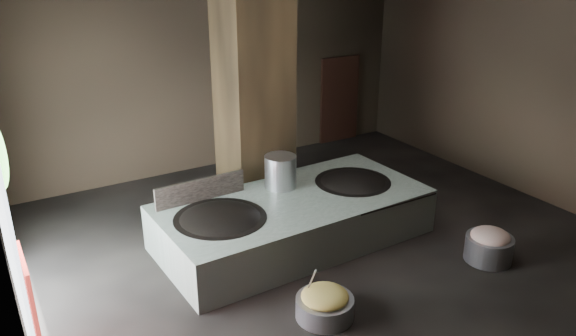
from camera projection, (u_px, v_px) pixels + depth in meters
floor at (319, 243)px, 10.27m from camera, size 10.00×9.00×0.10m
back_wall at (212, 73)px, 13.04m from camera, size 10.00×0.10×4.50m
front_wall at (569, 234)px, 5.79m from camera, size 10.00×0.10×4.50m
right_wall at (521, 86)px, 11.82m from camera, size 0.10×9.00×4.50m
pillar at (254, 100)px, 10.79m from camera, size 1.20×1.20×4.50m
hearth_platform at (294, 219)px, 10.13m from camera, size 4.89×2.46×0.84m
platform_cap at (294, 199)px, 9.98m from camera, size 4.71×2.26×0.03m
wok_left at (220, 223)px, 9.28m from camera, size 1.52×1.52×0.42m
wok_left_rim at (220, 219)px, 9.25m from camera, size 1.55×1.55×0.05m
wok_right at (353, 186)px, 10.69m from camera, size 1.41×1.41×0.40m
wok_right_rim at (353, 182)px, 10.66m from camera, size 1.44×1.44×0.05m
stock_pot at (280, 172)px, 10.33m from camera, size 0.59×0.59×0.63m
splash_guard at (201, 190)px, 9.81m from camera, size 1.67×0.12×0.42m
cook at (278, 150)px, 12.05m from camera, size 0.74×0.54×1.85m
veg_basin at (325, 307)px, 8.10m from camera, size 1.06×1.06×0.31m
veg_fill at (325, 296)px, 8.03m from camera, size 0.69×0.69×0.21m
ladle at (311, 282)px, 8.00m from camera, size 0.07×0.34×0.60m
meat_basin at (489, 248)px, 9.54m from camera, size 0.86×0.86×0.44m
meat_fill at (490, 236)px, 9.46m from camera, size 0.66×0.66×0.25m
doorway_near at (261, 114)px, 13.96m from camera, size 1.18×0.08×2.38m
doorway_near_glow at (258, 114)px, 14.13m from camera, size 0.85×0.04×2.00m
doorway_far at (339, 101)px, 15.10m from camera, size 1.18×0.08×2.38m
doorway_far_glow at (342, 100)px, 15.38m from camera, size 0.75×0.04×1.79m
left_opening at (4, 222)px, 7.46m from camera, size 0.04×4.20×3.10m
pavilion_sliver at (34, 319)px, 6.74m from camera, size 0.05×0.90×1.70m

